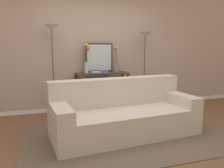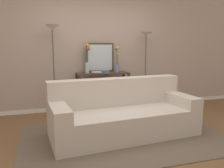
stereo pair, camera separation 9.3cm
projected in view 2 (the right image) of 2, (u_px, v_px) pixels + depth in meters
ground_plane at (124, 141)px, 3.50m from camera, size 16.00×16.00×0.02m
back_wall at (95, 43)px, 5.13m from camera, size 12.00×0.15×2.95m
area_rug at (126, 137)px, 3.61m from camera, size 3.15×1.98×0.01m
couch at (123, 115)px, 3.71m from camera, size 2.35×1.12×0.88m
console_table at (103, 85)px, 4.96m from camera, size 1.11×0.39×0.85m
floor_lamp_left at (53, 45)px, 4.51m from camera, size 0.28×0.28×1.81m
floor_lamp_right at (146, 49)px, 5.08m from camera, size 0.28×0.28×1.71m
wall_mirror at (100, 58)px, 5.02m from camera, size 0.60×0.02×0.62m
vase_tall_flowers at (88, 59)px, 4.79m from camera, size 0.11×0.11×0.62m
vase_short_flowers at (117, 62)px, 4.99m from camera, size 0.11×0.11×0.55m
fruit_bowl at (105, 72)px, 4.80m from camera, size 0.19×0.19×0.06m
book_stack at (96, 72)px, 4.76m from camera, size 0.22×0.15×0.04m
book_row_under_console at (91, 110)px, 4.97m from camera, size 0.37×0.17×0.12m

